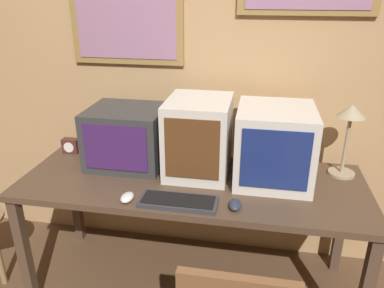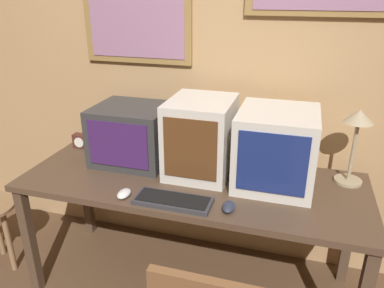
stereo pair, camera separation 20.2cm
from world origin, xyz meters
The scene contains 10 objects.
wall_back centered at (0.00, 1.42, 1.31)m, with size 8.00×0.08×2.60m.
desk centered at (0.00, 0.96, 0.67)m, with size 1.92×0.73×0.75m.
monitor_left centered at (-0.42, 1.10, 0.92)m, with size 0.44×0.40×0.35m.
monitor_center centered at (0.02, 1.07, 0.96)m, with size 0.35×0.42×0.43m.
monitor_right centered at (0.44, 1.06, 0.95)m, with size 0.41×0.45×0.41m.
keyboard_main centered at (-0.02, 0.69, 0.76)m, with size 0.39×0.15×0.03m.
mouse_near_keyboard centered at (0.26, 0.70, 0.77)m, with size 0.06×0.10×0.04m.
mouse_far_corner centered at (-0.28, 0.68, 0.76)m, with size 0.06×0.10×0.03m.
desk_clock centered at (-0.85, 1.19, 0.79)m, with size 0.10×0.06×0.09m.
desk_lamp centered at (0.84, 1.18, 1.06)m, with size 0.15×0.15×0.42m.
Camera 2 is at (0.53, -0.83, 1.74)m, focal length 35.00 mm.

